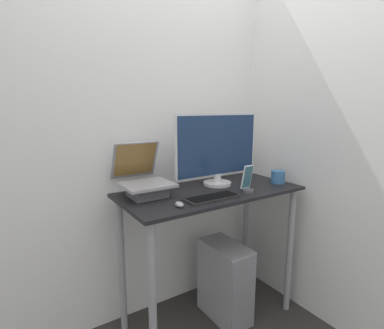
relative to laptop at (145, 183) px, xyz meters
The scene contains 10 objects.
wall_back 0.56m from the laptop, 31.01° to the left, with size 6.00×0.05×2.60m.
wall_side_right 1.17m from the laptop, 20.45° to the right, with size 0.05×6.00×2.60m.
desk 0.48m from the laptop, 16.85° to the right, with size 1.16×0.55×0.92m.
laptop is the anchor object (origin of this frame).
monitor 0.54m from the laptop, ahead, with size 0.65×0.19×0.48m.
keyboard 0.41m from the laptop, 43.63° to the right, with size 0.33×0.12×0.02m.
mouse 0.31m from the laptop, 78.07° to the right, with size 0.04×0.06×0.03m.
cell_phone 0.63m from the laptop, 26.75° to the right, with size 0.07×0.07×0.17m.
computer_tower 0.90m from the laptop, 17.90° to the right, with size 0.20×0.38×0.53m.
mug 0.93m from the laptop, 14.22° to the right, with size 0.10×0.10×0.09m.
Camera 1 is at (-1.10, -1.20, 1.43)m, focal length 28.00 mm.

